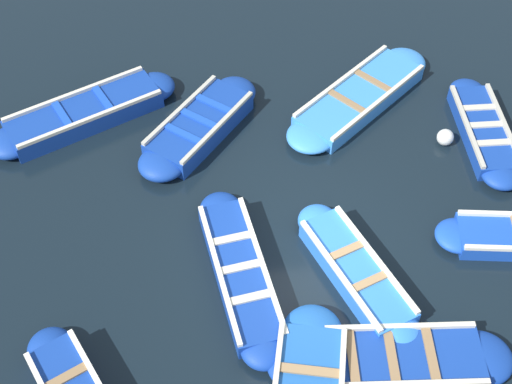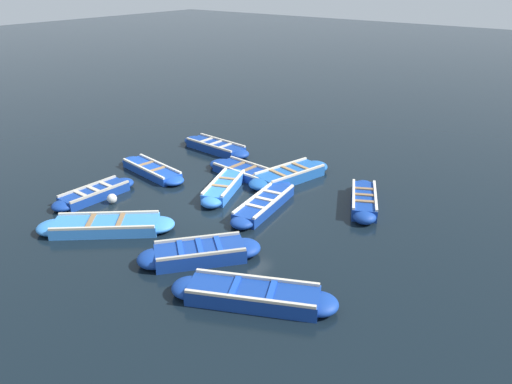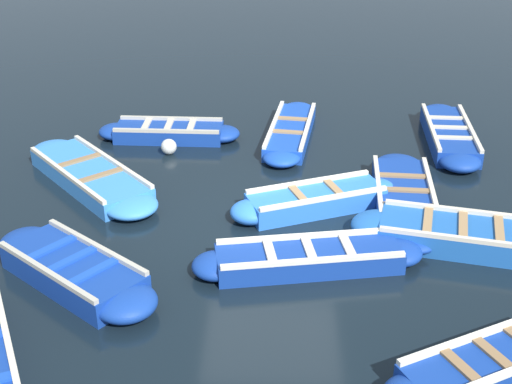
% 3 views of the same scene
% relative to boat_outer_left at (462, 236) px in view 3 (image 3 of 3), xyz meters
% --- Properties ---
extents(ground_plane, '(120.00, 120.00, 0.00)m').
position_rel_boat_outer_left_xyz_m(ground_plane, '(0.61, 3.04, -0.19)').
color(ground_plane, black).
extents(boat_outer_left, '(1.73, 3.69, 0.44)m').
position_rel_boat_outer_left_xyz_m(boat_outer_left, '(0.00, 0.00, 0.00)').
color(boat_outer_left, '#1E59AD').
rests_on(boat_outer_left, ground).
extents(boat_broadside, '(2.03, 3.05, 0.45)m').
position_rel_boat_outer_left_xyz_m(boat_broadside, '(-3.14, 0.37, 0.01)').
color(boat_broadside, navy).
rests_on(boat_broadside, ground).
extents(boat_mid_row, '(1.81, 3.19, 0.42)m').
position_rel_boat_outer_left_xyz_m(boat_mid_row, '(1.19, 2.28, -0.01)').
color(boat_mid_row, blue).
rests_on(boat_mid_row, ground).
extents(boat_alongside, '(0.88, 3.09, 0.37)m').
position_rel_boat_outer_left_xyz_m(boat_alongside, '(4.31, 5.30, -0.03)').
color(boat_alongside, navy).
rests_on(boat_alongside, ground).
extents(boat_tucked, '(2.77, 3.10, 0.45)m').
position_rel_boat_outer_left_xyz_m(boat_tucked, '(-1.18, 5.98, 0.01)').
color(boat_tucked, navy).
rests_on(boat_tucked, ground).
extents(boat_outer_right, '(3.66, 3.33, 0.39)m').
position_rel_boat_outer_left_xyz_m(boat_outer_right, '(2.11, 6.51, -0.03)').
color(boat_outer_right, '#3884E0').
rests_on(boat_outer_right, ground).
extents(boat_far_corner, '(1.29, 3.66, 0.39)m').
position_rel_boat_outer_left_xyz_m(boat_far_corner, '(-0.70, 2.48, -0.02)').
color(boat_far_corner, navy).
rests_on(boat_far_corner, ground).
extents(boat_centre, '(3.61, 1.26, 0.35)m').
position_rel_boat_outer_left_xyz_m(boat_centre, '(4.44, 2.67, -0.04)').
color(boat_centre, '#1947B7').
rests_on(boat_centre, ground).
extents(boat_near_quay, '(3.56, 1.04, 0.40)m').
position_rel_boat_outer_left_xyz_m(boat_near_quay, '(4.26, -0.72, -0.02)').
color(boat_near_quay, navy).
rests_on(boat_near_quay, ground).
extents(boat_inner_gap, '(3.78, 1.22, 0.36)m').
position_rel_boat_outer_left_xyz_m(boat_inner_gap, '(1.38, 0.69, -0.04)').
color(boat_inner_gap, navy).
rests_on(boat_inner_gap, ground).
extents(buoy_orange_near, '(0.33, 0.33, 0.33)m').
position_rel_boat_outer_left_xyz_m(buoy_orange_near, '(3.52, 5.20, -0.03)').
color(buoy_orange_near, silver).
rests_on(buoy_orange_near, ground).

